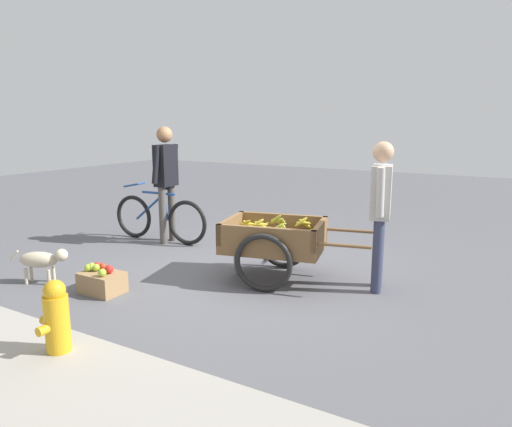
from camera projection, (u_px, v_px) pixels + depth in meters
ground_plane at (244, 274)px, 5.56m from camera, size 24.00×24.00×0.00m
fruit_cart at (274, 242)px, 5.33m from camera, size 1.78×1.12×0.74m
vendor_person at (381, 203)px, 4.89m from camera, size 0.27×0.54×1.59m
bicycle at (159, 218)px, 7.03m from camera, size 1.66×0.46×0.85m
cyclist_person at (166, 173)px, 6.83m from camera, size 0.23×0.60×1.71m
dog at (42, 260)px, 5.22m from camera, size 0.62×0.36×0.40m
fire_hydrant at (57, 324)px, 3.44m from camera, size 0.25×0.25×0.67m
plastic_bucket at (299, 233)px, 7.04m from camera, size 0.23×0.23×0.27m
apple_crate at (102, 281)px, 4.96m from camera, size 0.44×0.32×0.31m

